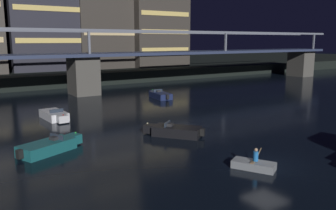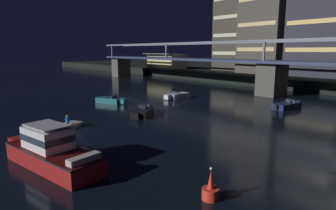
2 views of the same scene
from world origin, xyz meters
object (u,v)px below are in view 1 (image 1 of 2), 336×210
at_px(tower_east_low, 151,23).
at_px(river_bridge, 83,63).
at_px(speedboat_near_right, 160,95).
at_px(speedboat_mid_left, 50,146).
at_px(dinghy_with_paddler, 254,165).
at_px(speedboat_near_center, 55,115).
at_px(speedboat_mid_center, 175,131).

bearing_deg(tower_east_low, river_bridge, -139.45).
distance_m(speedboat_near_right, speedboat_mid_left, 24.71).
bearing_deg(river_bridge, dinghy_with_paddler, -92.31).
bearing_deg(speedboat_near_right, dinghy_with_paddler, -109.12).
bearing_deg(tower_east_low, speedboat_near_right, -117.89).
bearing_deg(speedboat_near_center, speedboat_near_right, 19.28).
distance_m(tower_east_low, speedboat_mid_center, 52.43).
distance_m(river_bridge, speedboat_mid_center, 26.38).
distance_m(river_bridge, speedboat_near_center, 17.02).
relative_size(tower_east_low, speedboat_near_center, 3.65).
bearing_deg(speedboat_near_right, speedboat_mid_left, -139.81).
bearing_deg(speedboat_mid_left, dinghy_with_paddler, -46.20).
bearing_deg(speedboat_near_right, tower_east_low, 62.11).
height_order(speedboat_near_center, speedboat_mid_left, same).
bearing_deg(speedboat_near_right, river_bridge, 130.86).
xyz_separation_m(tower_east_low, speedboat_near_right, (-14.91, -28.17, -11.17)).
relative_size(speedboat_near_right, dinghy_with_paddler, 1.86).
xyz_separation_m(speedboat_mid_left, dinghy_with_paddler, (9.80, -10.22, -0.14)).
distance_m(speedboat_mid_left, speedboat_mid_center, 9.98).
distance_m(speedboat_near_right, dinghy_with_paddler, 27.70).
height_order(river_bridge, speedboat_near_center, river_bridge).
bearing_deg(tower_east_low, speedboat_mid_center, -117.78).
xyz_separation_m(tower_east_low, speedboat_near_center, (-30.67, -33.69, -11.17)).
distance_m(speedboat_near_center, speedboat_mid_center, 13.47).
height_order(speedboat_near_center, speedboat_near_right, same).
bearing_deg(river_bridge, speedboat_near_right, -49.14).
bearing_deg(river_bridge, speedboat_mid_center, -92.88).
relative_size(tower_east_low, speedboat_mid_center, 4.12).
height_order(speedboat_mid_left, speedboat_mid_center, same).
height_order(tower_east_low, speedboat_near_center, tower_east_low).
xyz_separation_m(speedboat_near_right, speedboat_mid_left, (-18.88, -15.95, 0.00)).
height_order(speedboat_near_right, speedboat_mid_center, same).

